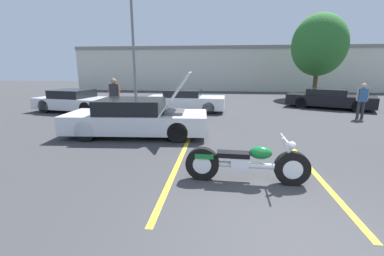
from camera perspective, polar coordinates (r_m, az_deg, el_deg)
ground_plane at (r=4.00m, az=22.10°, el=-23.14°), size 80.00×80.00×0.00m
parking_stripe_foreground at (r=6.35m, az=-3.20°, el=-8.05°), size 0.12×5.22×0.01m
parking_stripe_middle at (r=6.63m, az=25.06°, el=-8.40°), size 0.12×5.22×0.01m
far_building at (r=28.05m, az=8.66°, el=13.18°), size 32.00×4.20×4.40m
light_pole at (r=18.43m, az=-12.86°, el=20.68°), size 1.21×0.28×8.80m
tree_background at (r=22.24m, az=26.41°, el=16.18°), size 3.95×3.95×6.23m
motorcycle at (r=5.40m, az=11.85°, el=-7.63°), size 2.51×0.70×0.99m
show_car_hood_open at (r=9.07m, az=-12.05°, el=2.22°), size 4.90×2.16×2.18m
parked_car_mid_row at (r=13.92m, az=-1.42°, el=6.03°), size 4.16×1.86×1.15m
parked_car_right_row at (r=16.99m, az=28.14°, el=5.75°), size 4.89×3.48×1.11m
parked_car_left_row at (r=15.16m, az=-24.52°, el=5.47°), size 4.43×2.57×1.17m
spectator_by_show_car at (r=12.03m, az=-16.85°, el=7.02°), size 0.52×0.24×1.86m
spectator_far_lot at (r=14.08m, az=33.62°, el=5.56°), size 0.52×0.21×1.63m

